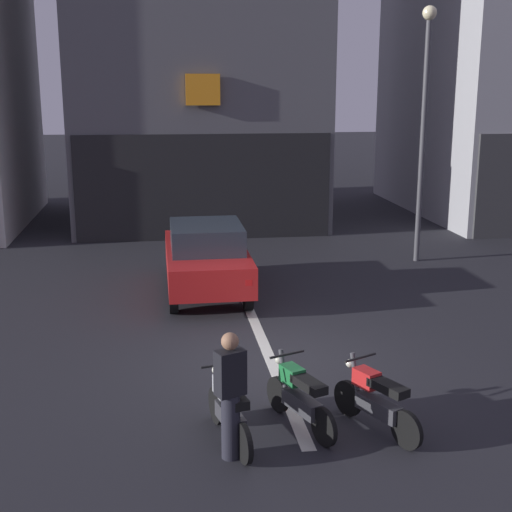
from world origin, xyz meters
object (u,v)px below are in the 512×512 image
object	(u,v)px
street_lamp	(424,110)
motorcycle_silver_row_leftmost	(229,409)
person_by_motorcycles	(230,395)
motorcycle_red_row_centre	(376,400)
car_red_crossing_near	(206,256)
motorcycle_green_row_left_mid	(299,396)

from	to	relation	value
street_lamp	motorcycle_silver_row_leftmost	world-z (taller)	street_lamp
motorcycle_silver_row_leftmost	person_by_motorcycles	world-z (taller)	person_by_motorcycles
motorcycle_red_row_centre	person_by_motorcycles	bearing A→B (deg)	-167.88
car_red_crossing_near	motorcycle_silver_row_leftmost	bearing A→B (deg)	-91.67
car_red_crossing_near	person_by_motorcycles	bearing A→B (deg)	-91.72
motorcycle_silver_row_leftmost	car_red_crossing_near	bearing A→B (deg)	88.33
motorcycle_red_row_centre	person_by_motorcycles	size ratio (longest dim) A/B	0.92
motorcycle_red_row_centre	motorcycle_green_row_left_mid	bearing A→B (deg)	165.90
car_red_crossing_near	motorcycle_silver_row_leftmost	xyz separation A→B (m)	(-0.20, -6.82, -0.43)
motorcycle_silver_row_leftmost	person_by_motorcycles	distance (m)	0.58
car_red_crossing_near	street_lamp	size ratio (longest dim) A/B	0.63
street_lamp	motorcycle_silver_row_leftmost	size ratio (longest dim) A/B	3.98
street_lamp	person_by_motorcycles	size ratio (longest dim) A/B	3.92
street_lamp	motorcycle_silver_row_leftmost	xyz separation A→B (m)	(-6.02, -9.19, -3.54)
car_red_crossing_near	motorcycle_red_row_centre	bearing A→B (deg)	-75.19
motorcycle_red_row_centre	person_by_motorcycles	distance (m)	2.10
car_red_crossing_near	motorcycle_red_row_centre	xyz separation A→B (m)	(1.80, -6.81, -0.43)
car_red_crossing_near	person_by_motorcycles	world-z (taller)	person_by_motorcycles
motorcycle_silver_row_leftmost	person_by_motorcycles	bearing A→B (deg)	-92.61
motorcycle_silver_row_leftmost	motorcycle_red_row_centre	bearing A→B (deg)	0.43
motorcycle_green_row_left_mid	motorcycle_red_row_centre	distance (m)	1.03
street_lamp	motorcycle_silver_row_leftmost	bearing A→B (deg)	-123.22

